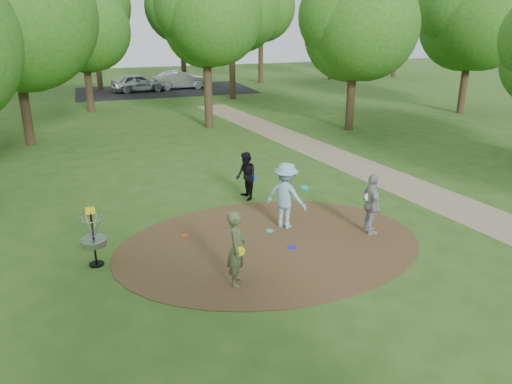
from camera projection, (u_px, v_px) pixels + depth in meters
name	position (u px, v px, depth m)	size (l,w,h in m)	color
ground	(270.00, 244.00, 13.50)	(100.00, 100.00, 0.00)	#2D5119
dirt_clearing	(270.00, 244.00, 13.50)	(8.40, 8.40, 0.02)	#47301C
footpath	(426.00, 194.00, 17.26)	(2.00, 40.00, 0.01)	#8C7A5B
parking_lot	(165.00, 90.00, 40.84)	(14.00, 8.00, 0.01)	black
player_observer_with_disc	(237.00, 248.00, 11.23)	(0.67, 0.78, 1.80)	#4E5B34
player_throwing_with_disc	(286.00, 196.00, 14.29)	(1.41, 1.43, 1.95)	#7CABB9
player_walking_with_disc	(246.00, 176.00, 16.56)	(0.71, 0.81, 1.61)	black
player_waiting_with_disc	(372.00, 204.00, 13.88)	(0.60, 1.09, 1.77)	#9C9C9E
disc_ground_cyan	(270.00, 231.00, 14.28)	(0.22, 0.22, 0.02)	#18C4B8
disc_ground_blue	(292.00, 247.00, 13.27)	(0.22, 0.22, 0.02)	#0E1FF1
disc_ground_red	(185.00, 236.00, 13.96)	(0.22, 0.22, 0.02)	#BE4313
car_left	(138.00, 83.00, 39.80)	(1.69, 4.20, 1.43)	#AAAFB2
car_right	(181.00, 80.00, 41.34)	(1.56, 4.46, 1.47)	#A4A6AB
disc_golf_basket	(93.00, 233.00, 12.10)	(0.63, 0.63, 1.54)	black
tree_ring	(238.00, 31.00, 19.66)	(37.77, 45.68, 8.91)	#332316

